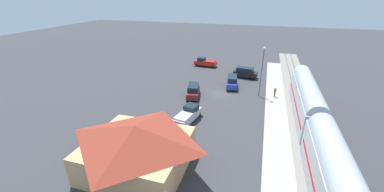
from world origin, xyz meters
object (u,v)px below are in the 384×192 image
object	(u,v)px
pedestrian_on_platform	(275,92)
light_pole_near_platform	(262,66)
pickup_silver	(188,115)
suv_maroon	(193,91)
suv_blue	(232,82)
station_building	(137,146)
suv_black	(245,72)
pickup_red	(205,62)
passenger_train	(338,189)

from	to	relation	value
pedestrian_on_platform	light_pole_near_platform	bearing A→B (deg)	-9.67
pickup_silver	suv_maroon	size ratio (longest dim) A/B	1.09
suv_blue	suv_maroon	bearing A→B (deg)	48.44
pedestrian_on_platform	station_building	bearing A→B (deg)	58.64
suv_black	pickup_red	world-z (taller)	suv_black
passenger_train	suv_black	distance (m)	34.43
suv_black	light_pole_near_platform	bearing A→B (deg)	110.02
passenger_train	suv_maroon	world-z (taller)	passenger_train
suv_maroon	pickup_red	bearing A→B (deg)	-82.08
pickup_silver	pedestrian_on_platform	bearing A→B (deg)	-134.96
station_building	suv_maroon	world-z (taller)	station_building
suv_blue	station_building	bearing A→B (deg)	76.96
pedestrian_on_platform	suv_blue	distance (m)	8.44
pickup_red	light_pole_near_platform	bearing A→B (deg)	132.61
suv_blue	pedestrian_on_platform	bearing A→B (deg)	158.38
station_building	suv_black	xyz separation A→B (m)	(-7.87, -32.24, -1.48)
pickup_silver	light_pole_near_platform	world-z (taller)	light_pole_near_platform
suv_black	passenger_train	bearing A→B (deg)	107.13
pedestrian_on_platform	suv_maroon	xyz separation A→B (m)	(13.66, 3.46, -0.13)
pedestrian_on_platform	light_pole_near_platform	xyz separation A→B (m)	(2.61, -0.45, 4.13)
pedestrian_on_platform	suv_black	distance (m)	11.27
light_pole_near_platform	suv_black	bearing A→B (deg)	-69.98
pedestrian_on_platform	suv_black	bearing A→B (deg)	-58.18
station_building	light_pole_near_platform	bearing A→B (deg)	-115.85
station_building	light_pole_near_platform	world-z (taller)	light_pole_near_platform
pickup_silver	suv_blue	world-z (taller)	suv_blue
suv_black	suv_blue	size ratio (longest dim) A/B	1.00
suv_black	suv_blue	world-z (taller)	same
suv_black	light_pole_near_platform	xyz separation A→B (m)	(-3.33, 9.13, 4.26)
pickup_red	suv_blue	bearing A→B (deg)	124.67
station_building	pickup_silver	world-z (taller)	station_building
suv_black	pickup_red	bearing A→B (deg)	-28.98
station_building	suv_blue	world-z (taller)	station_building
pedestrian_on_platform	suv_blue	bearing A→B (deg)	-21.62
passenger_train	pickup_silver	xyz separation A→B (m)	(16.06, -11.39, -1.83)
pickup_silver	suv_black	size ratio (longest dim) A/B	1.11
pedestrian_on_platform	suv_blue	xyz separation A→B (m)	(7.84, -3.11, -0.13)
suv_blue	suv_maroon	distance (m)	8.77
station_building	light_pole_near_platform	size ratio (longest dim) A/B	1.21
suv_blue	light_pole_near_platform	size ratio (longest dim) A/B	0.59
pickup_silver	pickup_red	bearing A→B (deg)	-80.82
suv_black	suv_maroon	distance (m)	15.14
suv_black	suv_maroon	bearing A→B (deg)	59.33
pickup_silver	light_pole_near_platform	distance (m)	16.04
pickup_red	suv_blue	distance (m)	14.82
station_building	pedestrian_on_platform	size ratio (longest dim) A/B	6.17
station_building	suv_maroon	distance (m)	19.27
suv_black	suv_blue	distance (m)	6.74
pickup_red	light_pole_near_platform	xyz separation A→B (m)	(-13.66, 14.85, 4.38)
passenger_train	suv_black	bearing A→B (deg)	-72.87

